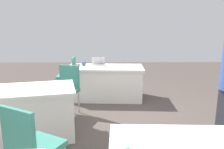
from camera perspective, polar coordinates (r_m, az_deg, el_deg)
name	(u,v)px	position (r m, az deg, el deg)	size (l,w,h in m)	color
ground_plane	(118,124)	(3.82, 1.55, -13.30)	(14.40, 14.40, 0.00)	#4C423D
table_foreground	(105,82)	(5.09, -1.92, -2.11)	(1.85, 0.99, 0.77)	silver
table_mid_right	(17,114)	(3.55, -24.34, -9.62)	(1.88, 1.20, 0.77)	silver
chair_near_front	(67,87)	(4.16, -12.18, -3.34)	(0.56, 0.56, 0.96)	#9E9993
chair_tucked_left	(31,144)	(2.32, -21.10, -17.06)	(0.60, 0.60, 0.95)	#9E9993
chair_by_pillar	(69,73)	(5.39, -11.54, 0.28)	(0.45, 0.45, 0.97)	#9E9993
laptop_silver	(98,65)	(5.05, -3.68, 2.66)	(0.33, 0.31, 0.21)	silver
yarn_ball	(84,64)	(5.16, -7.63, 2.94)	(0.11, 0.11, 0.11)	#3F5999
scissors_red	(119,67)	(4.91, 2.01, 2.01)	(0.18, 0.04, 0.01)	red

